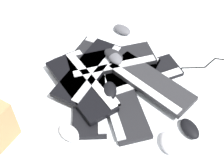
% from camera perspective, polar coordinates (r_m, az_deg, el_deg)
% --- Properties ---
extents(ground_plane, '(3.20, 3.20, 0.00)m').
position_cam_1_polar(ground_plane, '(1.51, 2.68, -1.47)').
color(ground_plane, silver).
extents(keyboard_0, '(0.43, 0.40, 0.03)m').
position_cam_1_polar(keyboard_0, '(1.54, -4.87, 0.40)').
color(keyboard_0, '#232326').
rests_on(keyboard_0, ground).
extents(keyboard_1, '(0.30, 0.46, 0.03)m').
position_cam_1_polar(keyboard_1, '(1.47, -3.96, -2.54)').
color(keyboard_1, black).
rests_on(keyboard_1, ground).
extents(keyboard_2, '(0.37, 0.45, 0.03)m').
position_cam_1_polar(keyboard_2, '(1.46, 1.55, -3.21)').
color(keyboard_2, black).
rests_on(keyboard_2, ground).
extents(keyboard_3, '(0.43, 0.41, 0.03)m').
position_cam_1_polar(keyboard_3, '(1.56, 4.85, 1.30)').
color(keyboard_3, black).
rests_on(keyboard_3, ground).
extents(keyboard_4, '(0.45, 0.20, 0.03)m').
position_cam_1_polar(keyboard_4, '(1.66, 0.86, 4.91)').
color(keyboard_4, black).
rests_on(keyboard_4, ground).
extents(keyboard_5, '(0.44, 0.39, 0.03)m').
position_cam_1_polar(keyboard_5, '(1.49, -5.75, -0.20)').
color(keyboard_5, black).
rests_on(keyboard_5, keyboard_1).
extents(keyboard_6, '(0.45, 0.38, 0.03)m').
position_cam_1_polar(keyboard_6, '(1.60, -0.02, 4.31)').
color(keyboard_6, black).
rests_on(keyboard_6, keyboard_4).
extents(keyboard_7, '(0.22, 0.46, 0.03)m').
position_cam_1_polar(keyboard_7, '(1.55, -4.27, 2.53)').
color(keyboard_7, black).
rests_on(keyboard_7, keyboard_0).
extents(keyboard_8, '(0.46, 0.32, 0.03)m').
position_cam_1_polar(keyboard_8, '(1.50, 7.00, 0.26)').
color(keyboard_8, '#232326').
rests_on(keyboard_8, keyboard_3).
extents(mouse_0, '(0.12, 0.13, 0.04)m').
position_cam_1_polar(mouse_0, '(1.40, 14.01, -7.92)').
color(mouse_0, black).
rests_on(mouse_0, ground).
extents(mouse_1, '(0.10, 0.13, 0.04)m').
position_cam_1_polar(mouse_1, '(1.45, -0.46, -1.24)').
color(mouse_1, black).
rests_on(mouse_1, keyboard_2).
extents(mouse_2, '(0.13, 0.10, 0.04)m').
position_cam_1_polar(mouse_2, '(1.57, 0.27, 5.33)').
color(mouse_2, black).
rests_on(mouse_2, keyboard_6).
extents(mouse_3, '(0.12, 0.13, 0.04)m').
position_cam_1_polar(mouse_3, '(1.56, 0.54, 5.02)').
color(mouse_3, '#4C4C51').
rests_on(mouse_3, keyboard_6).
extents(mouse_4, '(0.11, 0.13, 0.04)m').
position_cam_1_polar(mouse_4, '(1.35, 10.21, -10.48)').
color(mouse_4, '#B7B7BC').
rests_on(mouse_4, ground).
extents(mouse_5, '(0.13, 0.10, 0.04)m').
position_cam_1_polar(mouse_5, '(1.82, 1.88, 9.92)').
color(mouse_5, '#4C4C51').
rests_on(mouse_5, ground).
extents(mouse_6, '(0.13, 0.11, 0.04)m').
position_cam_1_polar(mouse_6, '(1.36, -7.84, -8.83)').
color(mouse_6, silver).
rests_on(mouse_6, ground).
extents(cable_0, '(0.55, 0.47, 0.01)m').
position_cam_1_polar(cable_0, '(1.73, 19.00, 3.58)').
color(cable_0, black).
rests_on(cable_0, ground).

